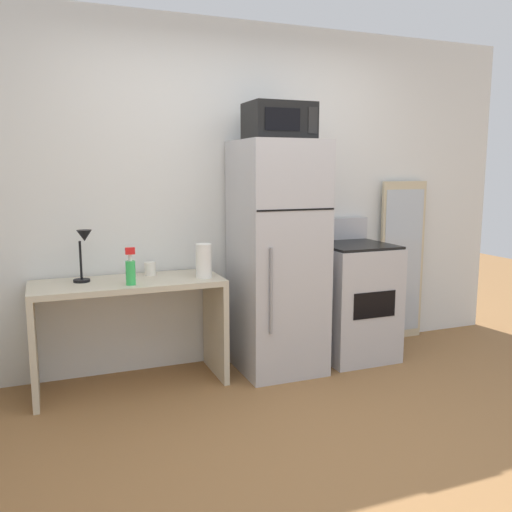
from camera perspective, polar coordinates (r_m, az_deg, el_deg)
ground_plane at (r=3.09m, az=8.60°, el=-20.06°), size 12.00×12.00×0.00m
wall_back_white at (r=4.25m, az=-2.63°, el=6.39°), size 5.00×0.10×2.60m
desk at (r=3.85m, az=-13.23°, el=-5.71°), size 1.28×0.52×0.75m
desk_lamp at (r=3.79m, az=-17.70°, el=0.93°), size 0.14×0.12×0.35m
coffee_mug at (r=3.95m, az=-11.08°, el=-1.33°), size 0.08×0.08×0.09m
paper_towel_roll at (r=3.79m, az=-5.53°, el=-0.51°), size 0.11×0.11×0.24m
spray_bottle at (r=3.64m, az=-13.07°, el=-1.45°), size 0.06×0.06×0.25m
refrigerator at (r=4.02m, az=2.23°, el=-0.16°), size 0.59×0.66×1.71m
microwave at (r=3.97m, az=2.45°, el=13.97°), size 0.46×0.35×0.26m
oven_range at (r=4.43m, az=10.16°, el=-4.55°), size 0.57×0.61×1.10m
leaning_mirror at (r=4.95m, az=15.10°, el=-0.52°), size 0.44×0.03×1.40m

